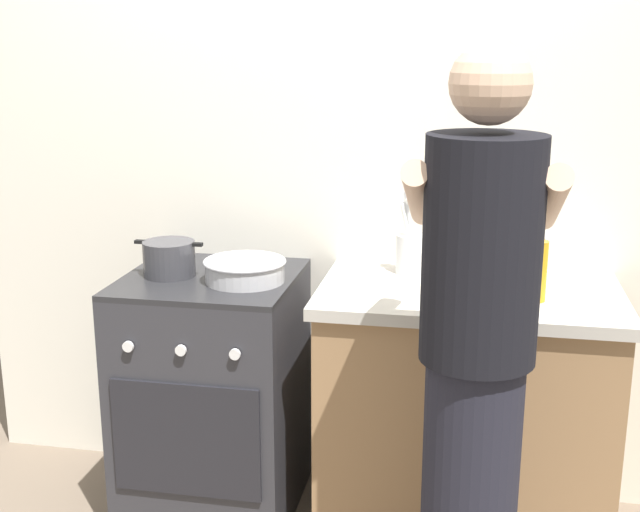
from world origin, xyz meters
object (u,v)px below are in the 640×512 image
pot (169,258)px  mixing_bowl (245,269)px  oil_bottle (537,269)px  person (476,372)px  stove_range (214,395)px  utensil_crock (410,249)px  spice_bottle (489,277)px

pot → mixing_bowl: 0.28m
oil_bottle → person: person is taller
stove_range → utensil_crock: (0.69, 0.17, 0.54)m
mixing_bowl → person: size_ratio=0.17×
utensil_crock → oil_bottle: utensil_crock is taller
oil_bottle → utensil_crock: bearing=150.0°
stove_range → spice_bottle: size_ratio=10.28×
mixing_bowl → oil_bottle: oil_bottle is taller
pot → spice_bottle: bearing=2.1°
person → spice_bottle: bearing=86.9°
mixing_bowl → utensil_crock: 0.59m
utensil_crock → oil_bottle: size_ratio=1.31×
spice_bottle → person: (-0.03, -0.63, -0.08)m
stove_range → mixing_bowl: 0.51m
stove_range → spice_bottle: 1.08m
mixing_bowl → oil_bottle: bearing=-2.0°
utensil_crock → person: 0.82m
pot → oil_bottle: (1.25, -0.05, 0.04)m
spice_bottle → utensil_crock: bearing=151.4°
stove_range → utensil_crock: 0.89m
oil_bottle → person: 0.58m
oil_bottle → mixing_bowl: bearing=178.0°
mixing_bowl → spice_bottle: size_ratio=3.26×
mixing_bowl → person: person is taller
stove_range → mixing_bowl: (0.14, -0.04, 0.49)m
spice_bottle → mixing_bowl: bearing=-175.8°
pot → utensil_crock: 0.85m
stove_range → spice_bottle: bearing=1.3°
pot → spice_bottle: size_ratio=2.83×
oil_bottle → pot: bearing=177.5°
mixing_bowl → spice_bottle: bearing=4.2°
mixing_bowl → pot: bearing=175.9°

